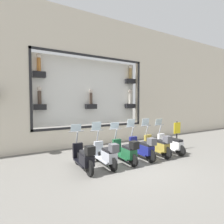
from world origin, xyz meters
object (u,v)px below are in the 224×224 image
object	(u,v)px
scooter_silver_4	(106,154)
scooter_black_5	(84,157)
scooter_green_3	(126,151)
scooter_navy_2	(143,148)
scooter_white_0	(171,144)
shop_sign_post	(177,135)
scooter_olive_1	(158,145)

from	to	relation	value
scooter_silver_4	scooter_black_5	size ratio (longest dim) A/B	0.99
scooter_green_3	scooter_silver_4	world-z (taller)	scooter_silver_4
scooter_navy_2	scooter_silver_4	xyz separation A→B (m)	(-0.01, 1.75, -0.02)
scooter_white_0	scooter_navy_2	world-z (taller)	scooter_navy_2
scooter_green_3	shop_sign_post	distance (m)	3.27
scooter_olive_1	scooter_silver_4	bearing A→B (deg)	90.19
scooter_white_0	scooter_olive_1	xyz separation A→B (m)	(-0.05, 0.88, 0.05)
scooter_olive_1	scooter_navy_2	xyz separation A→B (m)	(-0.00, 0.88, -0.00)
scooter_olive_1	scooter_black_5	distance (m)	3.50
scooter_navy_2	scooter_green_3	world-z (taller)	scooter_navy_2
scooter_navy_2	scooter_silver_4	bearing A→B (deg)	90.27
scooter_navy_2	shop_sign_post	distance (m)	2.40
scooter_navy_2	scooter_black_5	size ratio (longest dim) A/B	1.00
scooter_silver_4	scooter_olive_1	bearing A→B (deg)	-89.81
scooter_navy_2	scooter_black_5	world-z (taller)	scooter_navy_2
scooter_white_0	shop_sign_post	distance (m)	0.73
scooter_silver_4	scooter_navy_2	bearing A→B (deg)	-89.73
scooter_black_5	scooter_navy_2	bearing A→B (deg)	-90.01
scooter_white_0	scooter_navy_2	distance (m)	1.75
scooter_white_0	scooter_silver_4	xyz separation A→B (m)	(-0.06, 3.50, 0.04)
scooter_navy_2	scooter_green_3	size ratio (longest dim) A/B	1.01
scooter_navy_2	scooter_black_5	bearing A→B (deg)	89.99
scooter_green_3	scooter_black_5	bearing A→B (deg)	89.63
scooter_white_0	scooter_black_5	xyz separation A→B (m)	(-0.05, 4.38, 0.06)
scooter_white_0	shop_sign_post	world-z (taller)	scooter_white_0
scooter_navy_2	scooter_green_3	xyz separation A→B (m)	(-0.01, 0.88, -0.02)
scooter_green_3	shop_sign_post	xyz separation A→B (m)	(0.25, -3.24, 0.31)
scooter_olive_1	shop_sign_post	bearing A→B (deg)	-81.04
scooter_navy_2	scooter_silver_4	size ratio (longest dim) A/B	1.01
scooter_white_0	shop_sign_post	size ratio (longest dim) A/B	1.23
scooter_white_0	scooter_olive_1	size ratio (longest dim) A/B	1.00
scooter_white_0	scooter_green_3	distance (m)	2.63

